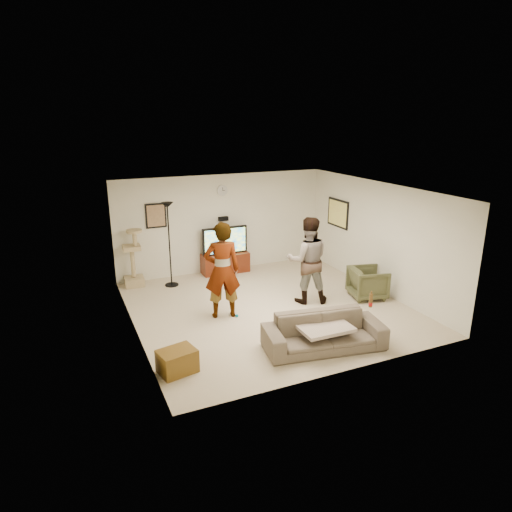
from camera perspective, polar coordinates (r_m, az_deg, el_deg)
name	(u,v)px	position (r m, az deg, el deg)	size (l,w,h in m)	color
floor	(268,308)	(9.64, 1.57, -6.58)	(5.50, 5.50, 0.02)	tan
ceiling	(269,189)	(8.92, 1.71, 8.40)	(5.50, 5.50, 0.02)	silver
wall_back	(223,223)	(11.66, -4.23, 4.15)	(5.50, 0.04, 2.50)	silver
wall_front	(348,299)	(6.97, 11.51, -5.30)	(5.50, 0.04, 2.50)	silver
wall_left	(131,269)	(8.43, -15.47, -1.58)	(0.04, 5.50, 2.50)	silver
wall_right	(378,237)	(10.64, 15.12, 2.32)	(0.04, 5.50, 2.50)	silver
wall_clock	(222,190)	(11.47, -4.27, 8.26)	(0.26, 0.26, 0.04)	white
wall_speaker	(223,219)	(11.57, -4.14, 4.71)	(0.25, 0.10, 0.10)	black
picture_back	(156,216)	(11.12, -12.53, 4.99)	(0.42, 0.03, 0.52)	#846649
picture_right	(338,213)	(11.82, 10.30, 5.34)	(0.03, 0.78, 0.62)	#EED56C
tv_stand	(225,263)	(11.69, -3.90, -0.89)	(1.21, 0.45, 0.51)	#46180A
console_box	(227,276)	(11.37, -3.72, -2.57)	(0.40, 0.30, 0.07)	beige
tv	(225,240)	(11.52, -3.96, 1.97)	(1.18, 0.08, 0.70)	black
tv_screen	(225,241)	(11.47, -3.89, 1.92)	(1.09, 0.01, 0.62)	#FEFC38
floor_lamp	(169,245)	(10.73, -10.87, 1.37)	(0.32, 0.32, 2.01)	black
cat_tree	(132,258)	(11.01, -15.34, -0.22)	(0.44, 0.44, 1.39)	tan
person_left	(222,270)	(8.91, -4.29, -1.82)	(0.71, 0.47, 1.96)	#9F9F9F
person_right	(308,260)	(9.69, 6.53, -0.54)	(0.92, 0.71, 1.88)	navy
sofa	(324,332)	(8.01, 8.59, -9.48)	(2.08, 0.81, 0.61)	brown
throw_blanket	(324,327)	(7.96, 8.54, -8.82)	(0.90, 0.70, 0.06)	#C1AC9B
beer_bottle	(371,300)	(8.35, 14.30, -5.46)	(0.06, 0.06, 0.25)	#593A16
armchair	(368,283)	(10.33, 13.93, -3.31)	(0.73, 0.75, 0.69)	#414327
side_table	(177,361)	(7.40, -9.92, -12.95)	(0.57, 0.43, 0.38)	brown
toy_ball	(237,316)	(9.19, -2.42, -7.53)	(0.06, 0.06, 0.06)	#006E98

